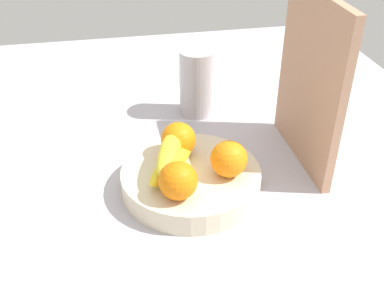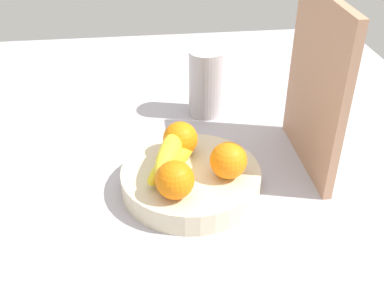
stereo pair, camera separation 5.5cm
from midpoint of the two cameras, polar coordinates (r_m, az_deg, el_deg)
ground_plane at (r=97.34cm, az=-1.83°, el=-4.76°), size 180.00×140.00×3.00cm
fruit_bowl at (r=94.44cm, az=-1.66°, el=-3.21°), size 27.90×27.90×4.63cm
orange_front_left at (r=89.99cm, az=2.77°, el=-0.70°), size 7.21×7.21×7.21cm
orange_front_right at (r=95.86cm, az=-3.31°, el=1.67°), size 7.21×7.21×7.21cm
orange_center at (r=84.49cm, az=-3.57°, el=-3.34°), size 7.21×7.21×7.21cm
banana_bunch at (r=91.56cm, az=-4.23°, el=-0.47°), size 17.97×13.31×6.20cm
cutting_board at (r=99.04cm, az=12.63°, el=8.43°), size 28.01×1.91×36.00cm
thermos_tumbler at (r=118.60cm, az=-0.77°, el=8.54°), size 8.57×8.57×16.92cm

